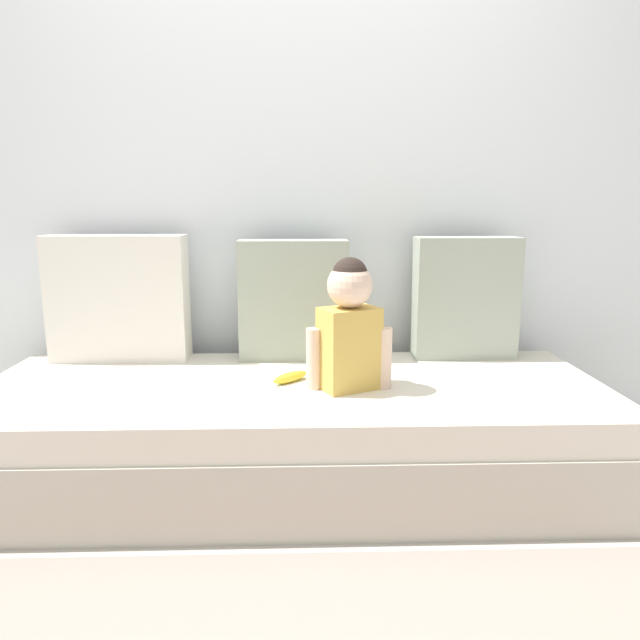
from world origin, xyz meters
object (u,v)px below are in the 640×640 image
Objects in this scene: throw_pillow_left at (119,298)px; throw_pillow_right at (465,298)px; throw_pillow_center at (293,300)px; banana at (290,377)px; couch at (293,431)px; toddler at (349,323)px.

throw_pillow_left is 1.54m from throw_pillow_right.
banana is at bearing -91.54° from throw_pillow_center.
couch is at bearing -26.06° from throw_pillow_left.
couch is 4.17× the size of throw_pillow_left.
toddler is at bearing -141.17° from throw_pillow_right.
banana is at bearing -154.90° from throw_pillow_right.
toddler is at bearing -64.52° from throw_pillow_center.
couch is 0.60m from throw_pillow_center.
throw_pillow_center is 0.77m from throw_pillow_right.
couch is 0.50m from toddler.
couch is 0.22m from banana.
throw_pillow_left is 0.88m from banana.
banana is (-0.01, -0.37, -0.25)m from throw_pillow_center.
throw_pillow_right reaches higher than toddler.
throw_pillow_right is at bearing 25.10° from banana.
throw_pillow_left is 0.77m from throw_pillow_center.
toddler is 0.33m from banana.
throw_pillow_center is 3.13× the size of banana.
throw_pillow_right reaches higher than throw_pillow_center.
throw_pillow_left is at bearing 154.34° from banana.
banana is at bearing 131.16° from couch.
throw_pillow_right is (1.54, 0.00, -0.01)m from throw_pillow_left.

